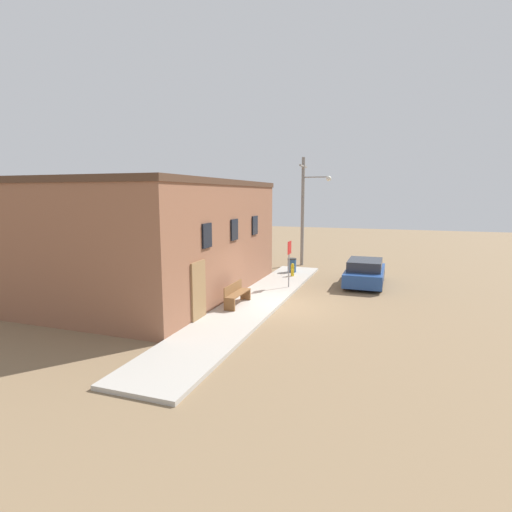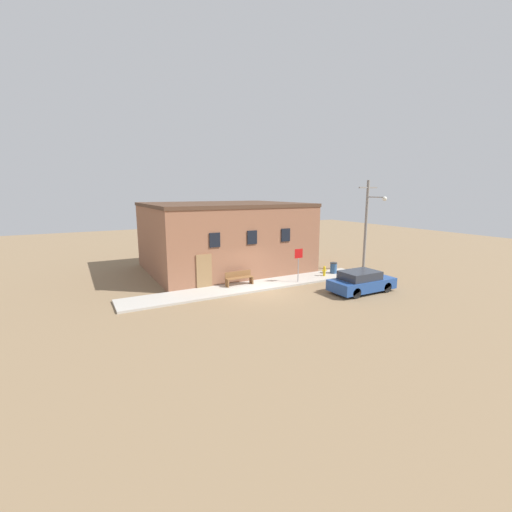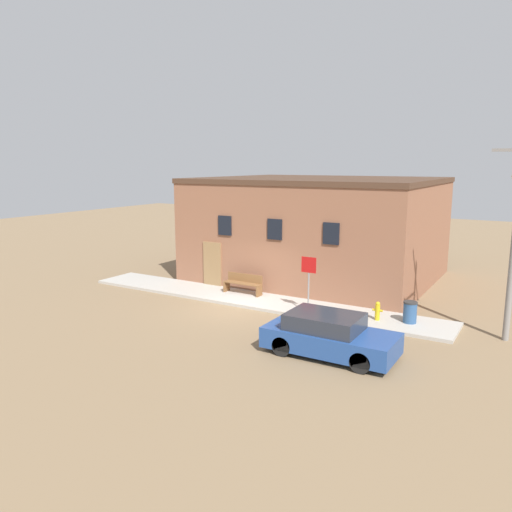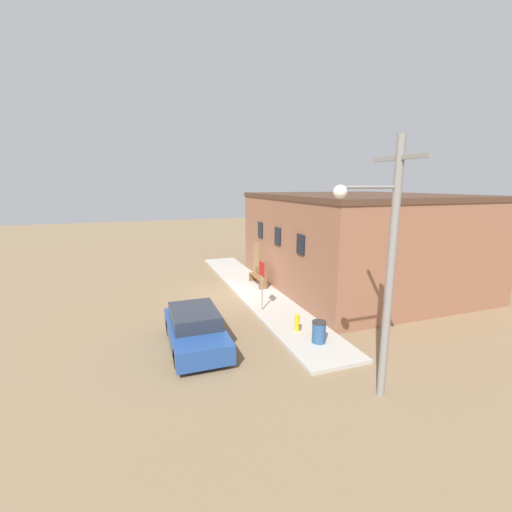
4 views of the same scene
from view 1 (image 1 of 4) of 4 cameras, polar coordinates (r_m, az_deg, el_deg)
name	(u,v)px [view 1 (image 1 of 4)]	position (r m, az deg, el deg)	size (l,w,h in m)	color
ground_plane	(281,306)	(16.47, 3.56, -7.16)	(80.00, 80.00, 0.00)	#846B4C
sidewalk	(255,302)	(16.77, -0.15, -6.62)	(16.64, 2.24, 0.13)	#B2ADA3
brick_building	(139,237)	(19.40, -16.33, 2.67)	(11.34, 9.64, 5.14)	#8E5B42
fire_hydrant	(292,270)	(21.77, 5.23, -1.96)	(0.38, 0.18, 0.70)	gold
stop_sign	(289,256)	(18.97, 4.77, 0.07)	(0.61, 0.06, 2.21)	gray
bench	(236,294)	(16.06, -2.81, -5.42)	(1.80, 0.44, 0.88)	brown
trash_bin	(292,265)	(22.89, 5.15, -1.31)	(0.51, 0.51, 0.79)	#2D517F
utility_pole	(305,206)	(25.61, 7.05, 7.10)	(1.80, 1.86, 6.82)	gray
parked_car	(365,273)	(20.82, 15.29, -2.29)	(4.05, 1.81, 1.31)	black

